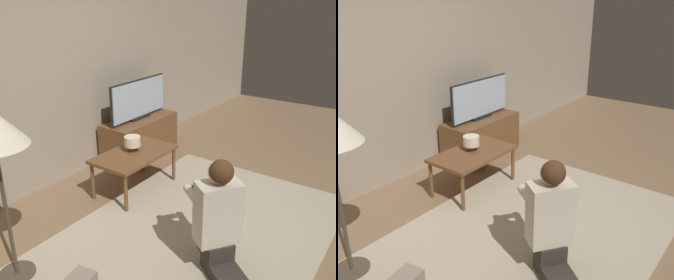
{
  "view_description": "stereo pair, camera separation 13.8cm",
  "coord_description": "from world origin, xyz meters",
  "views": [
    {
      "loc": [
        -2.54,
        -1.46,
        2.08
      ],
      "look_at": [
        0.42,
        0.63,
        0.66
      ],
      "focal_mm": 40.0,
      "sensor_mm": 36.0,
      "label": 1
    },
    {
      "loc": [
        -2.45,
        -1.57,
        2.08
      ],
      "look_at": [
        0.42,
        0.63,
        0.66
      ],
      "focal_mm": 40.0,
      "sensor_mm": 36.0,
      "label": 2
    }
  ],
  "objects": [
    {
      "name": "rug",
      "position": [
        0.0,
        0.0,
        0.01
      ],
      "size": [
        2.97,
        2.09,
        0.02
      ],
      "color": "#BCAD93",
      "rests_on": "ground_plane"
    },
    {
      "name": "coffee_table",
      "position": [
        0.33,
        1.02,
        0.41
      ],
      "size": [
        0.93,
        0.55,
        0.45
      ],
      "color": "brown",
      "rests_on": "ground_plane"
    },
    {
      "name": "table_lamp",
      "position": [
        0.35,
        1.06,
        0.56
      ],
      "size": [
        0.18,
        0.18,
        0.17
      ],
      "color": "#4C3823",
      "rests_on": "coffee_table"
    },
    {
      "name": "tv",
      "position": [
        1.14,
        1.61,
        0.79
      ],
      "size": [
        1.05,
        0.08,
        0.53
      ],
      "color": "black",
      "rests_on": "tv_stand"
    },
    {
      "name": "tv_stand",
      "position": [
        1.14,
        1.61,
        0.26
      ],
      "size": [
        1.11,
        0.48,
        0.52
      ],
      "color": "brown",
      "rests_on": "ground_plane"
    },
    {
      "name": "ground_plane",
      "position": [
        0.0,
        0.0,
        0.0
      ],
      "size": [
        10.0,
        10.0,
        0.0
      ],
      "primitive_type": "plane",
      "color": "#896B4C"
    },
    {
      "name": "wall_back",
      "position": [
        0.0,
        1.93,
        1.3
      ],
      "size": [
        10.0,
        0.06,
        2.6
      ],
      "color": "tan",
      "rests_on": "ground_plane"
    },
    {
      "name": "person_kneeling",
      "position": [
        -0.31,
        -0.36,
        0.48
      ],
      "size": [
        0.66,
        0.77,
        0.95
      ],
      "rotation": [
        0.0,
        0.0,
        2.51
      ],
      "color": "#332D28",
      "rests_on": "rug"
    }
  ]
}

